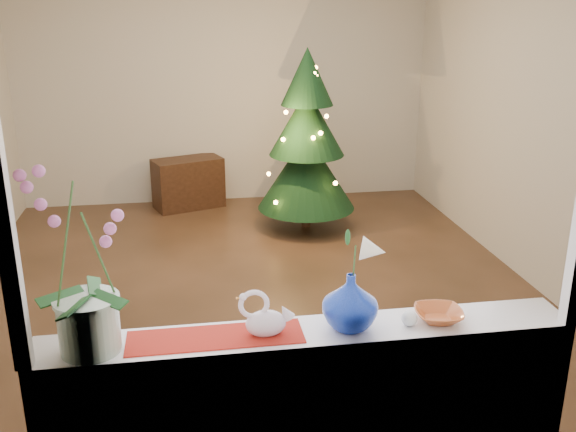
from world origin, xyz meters
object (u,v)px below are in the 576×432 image
at_px(paperweight, 409,318).
at_px(swan, 266,314).
at_px(amber_dish, 438,316).
at_px(side_table, 188,183).
at_px(orchid_pot, 82,262).
at_px(xmas_tree, 307,140).
at_px(blue_vase, 350,298).

bearing_deg(paperweight, swan, 178.39).
xyz_separation_m(paperweight, amber_dish, (0.14, 0.02, -0.01)).
bearing_deg(paperweight, amber_dish, 10.14).
bearing_deg(side_table, orchid_pot, -114.09).
distance_m(orchid_pot, xmas_tree, 4.13).
relative_size(orchid_pot, swan, 3.27).
bearing_deg(orchid_pot, swan, 0.78).
bearing_deg(swan, xmas_tree, 98.21).
distance_m(swan, paperweight, 0.60).
xyz_separation_m(swan, xmas_tree, (0.89, 3.79, -0.13)).
height_order(paperweight, xmas_tree, xmas_tree).
xyz_separation_m(orchid_pot, amber_dish, (1.40, 0.02, -0.34)).
xyz_separation_m(blue_vase, side_table, (-0.62, 4.62, -0.78)).
distance_m(orchid_pot, amber_dish, 1.45).
bearing_deg(swan, side_table, 114.80).
bearing_deg(xmas_tree, amber_dish, -92.39).
distance_m(amber_dish, side_table, 4.78).
height_order(swan, amber_dish, swan).
distance_m(blue_vase, side_table, 4.73).
relative_size(orchid_pot, paperweight, 11.18).
bearing_deg(side_table, blue_vase, -101.51).
bearing_deg(side_table, paperweight, -98.56).
xyz_separation_m(swan, amber_dish, (0.73, 0.01, -0.07)).
distance_m(paperweight, side_table, 4.77).
height_order(swan, side_table, swan).
xyz_separation_m(blue_vase, amber_dish, (0.38, 0.00, -0.12)).
height_order(orchid_pot, paperweight, orchid_pot).
height_order(orchid_pot, side_table, orchid_pot).
relative_size(paperweight, xmas_tree, 0.04).
bearing_deg(amber_dish, orchid_pot, -179.31).
xyz_separation_m(paperweight, xmas_tree, (0.29, 3.81, -0.06)).
relative_size(blue_vase, side_table, 0.37).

